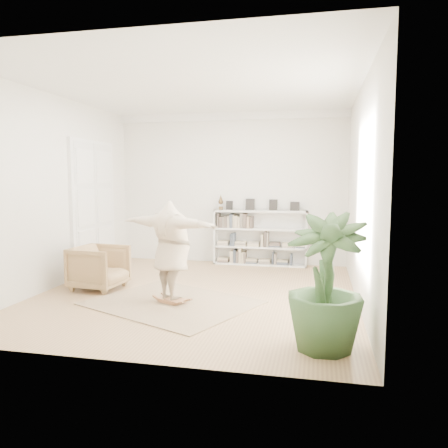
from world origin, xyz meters
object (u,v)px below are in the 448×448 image
person (171,248)px  rocker_board (172,300)px  armchair (99,267)px  bookshelf (260,238)px  houseplant (325,282)px

person → rocker_board: bearing=-110.8°
armchair → person: (1.63, -0.63, 0.52)m
rocker_board → bookshelf: bearing=98.6°
bookshelf → rocker_board: (-0.98, -3.52, -0.57)m
bookshelf → armchair: (-2.61, -2.89, -0.23)m
armchair → person: person is taller
rocker_board → person: 0.86m
armchair → houseplant: houseplant is taller
person → houseplant: 2.83m
person → houseplant: size_ratio=1.20×
bookshelf → person: 3.67m
armchair → person: size_ratio=0.45×
bookshelf → rocker_board: size_ratio=4.17×
armchair → rocker_board: armchair is taller
bookshelf → houseplant: size_ratio=1.33×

